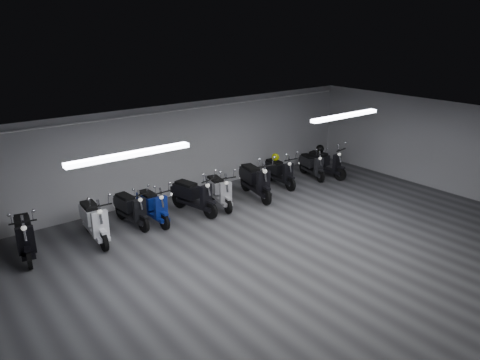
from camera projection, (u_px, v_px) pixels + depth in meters
floor at (284, 259)px, 10.19m from camera, size 14.00×10.00×0.01m
ceiling at (288, 137)px, 9.27m from camera, size 14.00×10.00×0.01m
back_wall at (169, 152)px, 13.47m from camera, size 14.00×0.01×2.80m
right_wall at (454, 149)px, 13.80m from camera, size 0.01×10.00×2.80m
fluor_strip_left at (131, 154)px, 8.30m from camera, size 2.40×0.18×0.08m
fluor_strip_right at (345, 116)px, 11.78m from camera, size 2.40×0.18×0.08m
conduit at (169, 111)px, 13.00m from camera, size 13.60×0.05×0.05m
scooter_1 at (24, 230)px, 10.09m from camera, size 0.89×1.88×1.35m
scooter_2 at (94, 214)px, 10.84m from camera, size 0.76×1.90×1.38m
scooter_3 at (131, 203)px, 11.71m from camera, size 0.72×1.71×1.24m
scooter_4 at (153, 200)px, 11.87m from camera, size 0.59×1.70×1.26m
scooter_5 at (194, 190)px, 12.46m from camera, size 0.99×1.91×1.36m
scooter_6 at (219, 185)px, 12.94m from camera, size 0.90×1.79×1.27m
scooter_7 at (256, 175)px, 13.57m from camera, size 1.03×2.04×1.45m
scooter_8 at (280, 167)px, 14.59m from camera, size 0.70×1.74×1.27m
scooter_9 at (312, 161)px, 15.38m from camera, size 0.90×1.67×1.18m
scooter_10 at (326, 158)px, 15.45m from camera, size 0.87×1.84×1.32m
helmet_0 at (275, 157)px, 14.69m from camera, size 0.25×0.25×0.25m
helmet_2 at (320, 149)px, 15.51m from camera, size 0.28×0.28×0.28m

